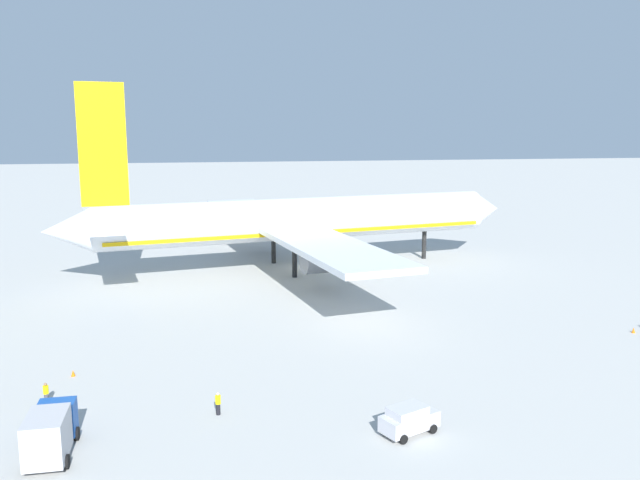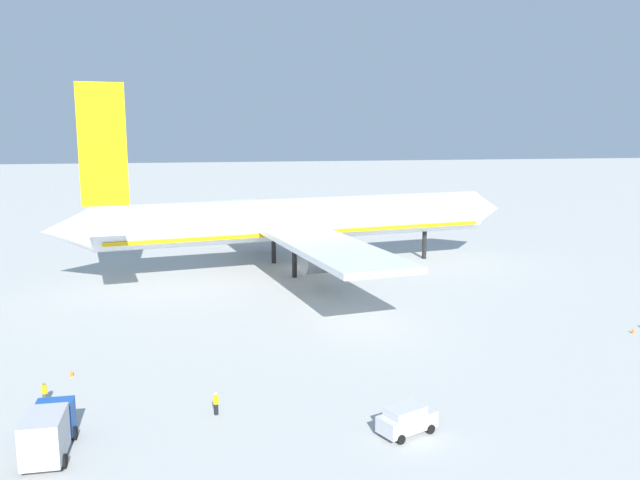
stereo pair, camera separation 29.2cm
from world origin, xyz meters
name	(u,v)px [view 1 (the left image)]	position (x,y,z in m)	size (l,w,h in m)	color
ground_plane	(303,268)	(0.00, 0.00, 0.00)	(600.00, 600.00, 0.00)	#B2B2AD
airliner	(293,220)	(-1.43, -0.23, 7.25)	(69.25, 67.48, 26.25)	silver
service_truck_5	(50,432)	(-24.92, -52.02, 1.72)	(2.67, 5.90, 3.19)	#194CA5
service_van	(409,419)	(-1.69, -53.32, 1.03)	(4.45, 3.30, 1.97)	silver
baggage_cart_0	(394,215)	(29.67, 49.52, 0.67)	(3.24, 2.90, 1.21)	#26598C
ground_worker_1	(218,403)	(-14.31, -47.82, 0.86)	(0.44, 0.44, 1.70)	black
ground_worker_2	(46,393)	(-26.95, -43.46, 0.85)	(0.47, 0.47, 1.68)	#3F3F47
traffic_cone_0	(634,330)	(27.88, -36.70, 0.28)	(0.36, 0.36, 0.55)	orange
traffic_cone_1	(73,373)	(-25.95, -38.02, 0.28)	(0.36, 0.36, 0.55)	orange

